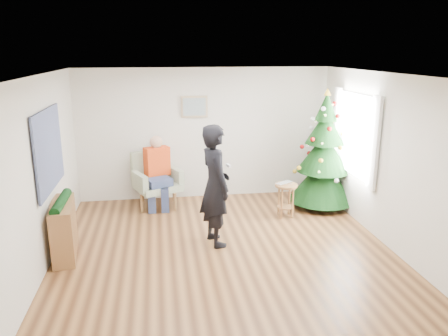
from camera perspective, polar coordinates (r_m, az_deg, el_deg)
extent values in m
plane|color=brown|center=(6.77, -0.07, -10.39)|extent=(5.00, 5.00, 0.00)
plane|color=white|center=(6.12, -0.08, 12.15)|extent=(5.00, 5.00, 0.00)
plane|color=silver|center=(8.74, -2.54, 4.47)|extent=(5.00, 0.00, 5.00)
plane|color=silver|center=(4.00, 5.38, -8.84)|extent=(5.00, 0.00, 5.00)
plane|color=silver|center=(6.45, -22.60, -0.59)|extent=(0.00, 5.00, 5.00)
plane|color=silver|center=(7.13, 20.22, 1.07)|extent=(0.00, 5.00, 5.00)
cube|color=white|center=(7.94, 16.75, 4.22)|extent=(0.04, 1.30, 1.40)
cube|color=white|center=(7.27, 19.02, 3.06)|extent=(0.05, 0.25, 1.50)
cube|color=white|center=(8.60, 14.46, 5.19)|extent=(0.05, 0.25, 1.50)
cylinder|color=#3F2816|center=(8.66, 12.55, -3.90)|extent=(0.10, 0.10, 0.29)
cone|color=black|center=(8.55, 12.70, -1.46)|extent=(1.25, 1.25, 0.82)
cone|color=black|center=(8.42, 12.91, 1.99)|extent=(1.00, 1.00, 0.72)
cone|color=black|center=(8.32, 13.10, 5.21)|extent=(0.73, 0.73, 0.62)
cone|color=black|center=(8.27, 13.26, 7.83)|extent=(0.42, 0.42, 0.53)
cone|color=gold|center=(8.24, 13.38, 9.68)|extent=(0.13, 0.13, 0.13)
cylinder|color=brown|center=(7.86, 8.13, -2.26)|extent=(0.40, 0.40, 0.04)
cylinder|color=brown|center=(7.99, 8.03, -5.03)|extent=(0.30, 0.30, 0.02)
imported|color=silver|center=(7.85, 8.14, -2.03)|extent=(0.40, 0.36, 0.03)
cube|color=#95A282|center=(8.43, -8.62, -2.41)|extent=(0.99, 0.96, 0.12)
cube|color=#95A282|center=(8.62, -9.58, 0.31)|extent=(0.76, 0.42, 0.60)
cube|color=#95A282|center=(8.25, -10.96, -1.74)|extent=(0.34, 0.60, 0.30)
cube|color=#95A282|center=(8.52, -6.43, -1.01)|extent=(0.34, 0.60, 0.30)
cube|color=navy|center=(8.30, -8.65, -1.74)|extent=(0.58, 0.60, 0.14)
cube|color=red|center=(8.45, -8.75, 0.88)|extent=(0.52, 0.40, 0.55)
sphere|color=tan|center=(8.34, -8.85, 3.37)|extent=(0.24, 0.24, 0.24)
imported|color=black|center=(6.61, -1.16, -2.30)|extent=(0.60, 0.77, 1.88)
cube|color=white|center=(6.52, 0.60, 0.32)|extent=(0.07, 0.13, 0.04)
cube|color=brown|center=(6.82, -20.18, -7.53)|extent=(0.42, 1.03, 0.80)
cylinder|color=black|center=(6.67, -20.51, -4.20)|extent=(0.14, 0.90, 0.14)
cube|color=black|center=(6.67, -21.90, 2.19)|extent=(0.03, 1.50, 1.15)
cube|color=tan|center=(8.61, -3.90, 7.99)|extent=(0.52, 0.03, 0.42)
cube|color=gray|center=(8.58, -3.89, 7.97)|extent=(0.44, 0.02, 0.34)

